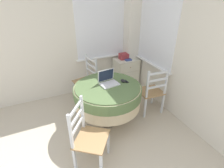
{
  "coord_description": "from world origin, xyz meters",
  "views": [
    {
      "loc": [
        0.17,
        -0.72,
        2.15
      ],
      "look_at": [
        1.3,
        1.73,
        0.67
      ],
      "focal_mm": 28.0,
      "sensor_mm": 36.0,
      "label": 1
    }
  ],
  "objects_px": {
    "dining_chair_near_right_window": "(152,92)",
    "computer_mouse": "(123,81)",
    "dining_chair_near_back_window": "(87,81)",
    "corner_cabinet": "(126,73)",
    "book_on_cabinet": "(127,59)",
    "dining_chair_camera_near": "(88,137)",
    "cell_phone": "(126,81)",
    "laptop": "(108,81)",
    "storage_box": "(124,56)",
    "round_dining_table": "(108,95)"
  },
  "relations": [
    {
      "from": "dining_chair_near_right_window",
      "to": "corner_cabinet",
      "type": "relative_size",
      "value": 1.33
    },
    {
      "from": "dining_chair_near_right_window",
      "to": "computer_mouse",
      "type": "bearing_deg",
      "value": 172.53
    },
    {
      "from": "cell_phone",
      "to": "corner_cabinet",
      "type": "distance_m",
      "value": 1.25
    },
    {
      "from": "dining_chair_near_right_window",
      "to": "round_dining_table",
      "type": "bearing_deg",
      "value": 175.96
    },
    {
      "from": "book_on_cabinet",
      "to": "computer_mouse",
      "type": "bearing_deg",
      "value": -122.21
    },
    {
      "from": "laptop",
      "to": "dining_chair_near_back_window",
      "type": "height_order",
      "value": "laptop"
    },
    {
      "from": "cell_phone",
      "to": "dining_chair_near_right_window",
      "type": "height_order",
      "value": "dining_chair_near_right_window"
    },
    {
      "from": "computer_mouse",
      "to": "dining_chair_camera_near",
      "type": "relative_size",
      "value": 0.1
    },
    {
      "from": "computer_mouse",
      "to": "dining_chair_near_right_window",
      "type": "bearing_deg",
      "value": -7.47
    },
    {
      "from": "computer_mouse",
      "to": "corner_cabinet",
      "type": "height_order",
      "value": "computer_mouse"
    },
    {
      "from": "cell_phone",
      "to": "dining_chair_near_back_window",
      "type": "bearing_deg",
      "value": 117.18
    },
    {
      "from": "laptop",
      "to": "round_dining_table",
      "type": "bearing_deg",
      "value": -123.43
    },
    {
      "from": "dining_chair_camera_near",
      "to": "corner_cabinet",
      "type": "height_order",
      "value": "dining_chair_camera_near"
    },
    {
      "from": "computer_mouse",
      "to": "book_on_cabinet",
      "type": "bearing_deg",
      "value": 57.79
    },
    {
      "from": "book_on_cabinet",
      "to": "dining_chair_camera_near",
      "type": "bearing_deg",
      "value": -131.47
    },
    {
      "from": "computer_mouse",
      "to": "dining_chair_camera_near",
      "type": "distance_m",
      "value": 1.14
    },
    {
      "from": "storage_box",
      "to": "book_on_cabinet",
      "type": "distance_m",
      "value": 0.09
    },
    {
      "from": "laptop",
      "to": "dining_chair_camera_near",
      "type": "xyz_separation_m",
      "value": [
        -0.61,
        -0.73,
        -0.35
      ]
    },
    {
      "from": "dining_chair_near_back_window",
      "to": "dining_chair_camera_near",
      "type": "distance_m",
      "value": 1.61
    },
    {
      "from": "computer_mouse",
      "to": "book_on_cabinet",
      "type": "height_order",
      "value": "computer_mouse"
    },
    {
      "from": "round_dining_table",
      "to": "laptop",
      "type": "xyz_separation_m",
      "value": [
        0.04,
        0.06,
        0.22
      ]
    },
    {
      "from": "dining_chair_camera_near",
      "to": "book_on_cabinet",
      "type": "height_order",
      "value": "dining_chair_camera_near"
    },
    {
      "from": "computer_mouse",
      "to": "dining_chair_near_back_window",
      "type": "relative_size",
      "value": 0.1
    },
    {
      "from": "laptop",
      "to": "corner_cabinet",
      "type": "distance_m",
      "value": 1.39
    },
    {
      "from": "dining_chair_camera_near",
      "to": "storage_box",
      "type": "xyz_separation_m",
      "value": [
        1.44,
        1.74,
        0.33
      ]
    },
    {
      "from": "computer_mouse",
      "to": "dining_chair_near_right_window",
      "type": "distance_m",
      "value": 0.67
    },
    {
      "from": "cell_phone",
      "to": "dining_chair_near_right_window",
      "type": "bearing_deg",
      "value": -7.01
    },
    {
      "from": "round_dining_table",
      "to": "laptop",
      "type": "relative_size",
      "value": 3.47
    },
    {
      "from": "dining_chair_camera_near",
      "to": "book_on_cabinet",
      "type": "distance_m",
      "value": 2.26
    },
    {
      "from": "cell_phone",
      "to": "dining_chair_near_back_window",
      "type": "distance_m",
      "value": 1.03
    },
    {
      "from": "round_dining_table",
      "to": "cell_phone",
      "type": "relative_size",
      "value": 9.63
    },
    {
      "from": "round_dining_table",
      "to": "corner_cabinet",
      "type": "distance_m",
      "value": 1.41
    },
    {
      "from": "laptop",
      "to": "cell_phone",
      "type": "relative_size",
      "value": 2.77
    },
    {
      "from": "dining_chair_near_right_window",
      "to": "dining_chair_near_back_window",
      "type": "bearing_deg",
      "value": 136.14
    },
    {
      "from": "computer_mouse",
      "to": "book_on_cabinet",
      "type": "relative_size",
      "value": 0.4
    },
    {
      "from": "storage_box",
      "to": "dining_chair_camera_near",
      "type": "bearing_deg",
      "value": -129.55
    },
    {
      "from": "dining_chair_near_back_window",
      "to": "dining_chair_camera_near",
      "type": "height_order",
      "value": "same"
    },
    {
      "from": "round_dining_table",
      "to": "dining_chair_camera_near",
      "type": "distance_m",
      "value": 0.89
    },
    {
      "from": "book_on_cabinet",
      "to": "dining_chair_near_right_window",
      "type": "bearing_deg",
      "value": -92.51
    },
    {
      "from": "cell_phone",
      "to": "dining_chair_near_right_window",
      "type": "xyz_separation_m",
      "value": [
        0.53,
        -0.06,
        -0.3
      ]
    },
    {
      "from": "cell_phone",
      "to": "book_on_cabinet",
      "type": "bearing_deg",
      "value": 60.4
    },
    {
      "from": "computer_mouse",
      "to": "corner_cabinet",
      "type": "relative_size",
      "value": 0.14
    },
    {
      "from": "round_dining_table",
      "to": "dining_chair_near_back_window",
      "type": "xyz_separation_m",
      "value": [
        -0.1,
        0.87,
        -0.13
      ]
    },
    {
      "from": "dining_chair_near_back_window",
      "to": "corner_cabinet",
      "type": "bearing_deg",
      "value": 9.22
    },
    {
      "from": "dining_chair_near_back_window",
      "to": "storage_box",
      "type": "distance_m",
      "value": 1.04
    },
    {
      "from": "round_dining_table",
      "to": "laptop",
      "type": "distance_m",
      "value": 0.23
    },
    {
      "from": "dining_chair_near_right_window",
      "to": "cell_phone",
      "type": "bearing_deg",
      "value": 172.99
    },
    {
      "from": "dining_chair_near_right_window",
      "to": "storage_box",
      "type": "distance_m",
      "value": 1.18
    },
    {
      "from": "dining_chair_near_back_window",
      "to": "storage_box",
      "type": "xyz_separation_m",
      "value": [
        0.97,
        0.19,
        0.33
      ]
    },
    {
      "from": "dining_chair_near_back_window",
      "to": "dining_chair_near_right_window",
      "type": "height_order",
      "value": "same"
    }
  ]
}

